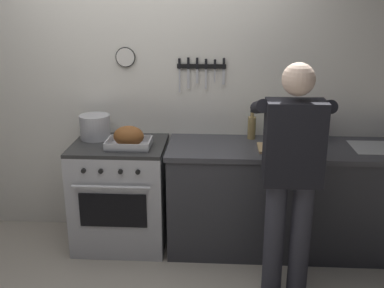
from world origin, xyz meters
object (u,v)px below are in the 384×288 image
(cutting_board, at_px, (281,148))
(bottle_wine_red, at_px, (320,125))
(person_cook, at_px, (291,169))
(bottle_dish_soap, at_px, (295,129))
(stove, at_px, (121,194))
(bottle_vinegar, at_px, (252,127))
(bottle_soy_sauce, at_px, (307,134))
(roasting_pan, at_px, (129,138))
(bottle_olive_oil, at_px, (274,126))
(stock_pot, at_px, (95,127))

(cutting_board, bearing_deg, bottle_wine_red, 34.59)
(person_cook, distance_m, bottle_dish_soap, 0.86)
(bottle_dish_soap, bearing_deg, stove, -171.86)
(bottle_dish_soap, bearing_deg, person_cook, -99.97)
(cutting_board, height_order, bottle_vinegar, bottle_vinegar)
(bottle_soy_sauce, xyz_separation_m, bottle_dish_soap, (-0.08, 0.16, -0.00))
(roasting_pan, height_order, bottle_dish_soap, bottle_dish_soap)
(bottle_olive_oil, relative_size, bottle_dish_soap, 1.31)
(roasting_pan, distance_m, bottle_soy_sauce, 1.43)
(stock_pot, relative_size, bottle_olive_oil, 0.88)
(bottle_vinegar, bearing_deg, roasting_pan, -163.28)
(stove, height_order, bottle_dish_soap, bottle_dish_soap)
(cutting_board, bearing_deg, bottle_vinegar, 127.84)
(stove, bearing_deg, stock_pot, 149.56)
(stove, bearing_deg, bottle_wine_red, 5.57)
(person_cook, relative_size, cutting_board, 4.61)
(stove, xyz_separation_m, person_cook, (1.30, -0.63, 0.50))
(person_cook, relative_size, bottle_wine_red, 4.99)
(bottle_olive_oil, bearing_deg, stock_pot, -178.87)
(person_cook, bearing_deg, bottle_wine_red, -27.60)
(bottle_vinegar, bearing_deg, bottle_dish_soap, 0.74)
(person_cook, relative_size, stock_pot, 6.54)
(bottle_wine_red, bearing_deg, person_cook, -113.47)
(roasting_pan, xyz_separation_m, bottle_vinegar, (0.99, 0.30, 0.02))
(person_cook, xyz_separation_m, bottle_olive_oil, (-0.03, 0.80, 0.07))
(stock_pot, height_order, bottle_dish_soap, bottle_dish_soap)
(bottle_dish_soap, bearing_deg, cutting_board, -116.94)
(stock_pot, distance_m, bottle_soy_sauce, 1.75)
(stock_pot, height_order, bottle_vinegar, bottle_vinegar)
(roasting_pan, distance_m, cutting_board, 1.20)
(bottle_wine_red, distance_m, bottle_vinegar, 0.56)
(bottle_olive_oil, height_order, bottle_dish_soap, bottle_olive_oil)
(stove, relative_size, bottle_vinegar, 3.68)
(cutting_board, distance_m, bottle_wine_red, 0.43)
(person_cook, distance_m, bottle_soy_sauce, 0.72)
(stove, height_order, bottle_wine_red, bottle_wine_red)
(stock_pot, xyz_separation_m, bottle_wine_red, (1.87, 0.03, 0.04))
(roasting_pan, xyz_separation_m, stock_pot, (-0.33, 0.23, 0.02))
(stove, xyz_separation_m, bottle_vinegar, (1.09, 0.20, 0.55))
(stock_pot, relative_size, bottle_dish_soap, 1.15)
(roasting_pan, relative_size, bottle_olive_oil, 1.21)
(stove, distance_m, bottle_vinegar, 1.24)
(bottle_olive_oil, distance_m, bottle_wine_red, 0.38)
(stove, bearing_deg, cutting_board, -3.24)
(bottle_wine_red, bearing_deg, stove, -174.43)
(bottle_dish_soap, bearing_deg, bottle_olive_oil, -165.43)
(stove, distance_m, bottle_olive_oil, 1.40)
(stove, height_order, person_cook, person_cook)
(stove, relative_size, bottle_olive_oil, 3.10)
(cutting_board, bearing_deg, bottle_dish_soap, 63.06)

